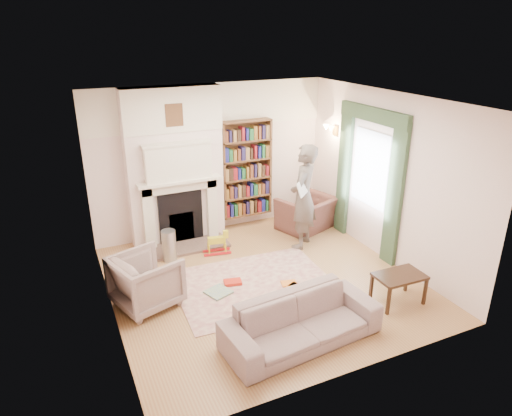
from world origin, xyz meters
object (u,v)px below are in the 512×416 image
rocking_horse (217,243)px  man_reading (303,197)px  bookcase (246,169)px  paraffin_heater (169,246)px  armchair_reading (306,214)px  coffee_table (398,288)px  sofa (302,321)px  armchair_left (146,281)px

rocking_horse → man_reading: bearing=-2.0°
bookcase → rocking_horse: bearing=-136.5°
paraffin_heater → armchair_reading: bearing=3.2°
armchair_reading → coffee_table: (-0.12, -2.78, -0.10)m
armchair_reading → man_reading: 0.97m
sofa → paraffin_heater: 2.97m
man_reading → rocking_horse: (-1.51, 0.34, -0.73)m
man_reading → coffee_table: man_reading is taller
bookcase → coffee_table: size_ratio=2.64×
man_reading → paraffin_heater: man_reading is taller
sofa → paraffin_heater: size_ratio=3.66×
sofa → man_reading: bearing=54.6°
sofa → man_reading: man_reading is taller
coffee_table → rocking_horse: 3.13m
armchair_reading → rocking_horse: bearing=-11.9°
sofa → coffee_table: 1.72m
sofa → armchair_reading: bearing=53.1°
armchair_left → paraffin_heater: bearing=-46.7°
paraffin_heater → sofa: bearing=-71.3°
armchair_reading → coffee_table: size_ratio=1.43×
armchair_reading → coffee_table: armchair_reading is taller
sofa → coffee_table: bearing=0.9°
paraffin_heater → rocking_horse: size_ratio=1.15×
armchair_left → rocking_horse: (1.44, 1.07, -0.17)m
armchair_reading → sofa: armchair_reading is taller
coffee_table → paraffin_heater: bearing=136.9°
sofa → paraffin_heater: sofa is taller
armchair_reading → man_reading: (-0.45, -0.60, 0.62)m
armchair_left → bookcase: bearing=-69.0°
bookcase → paraffin_heater: 2.16m
paraffin_heater → man_reading: bearing=-10.8°
coffee_table → paraffin_heater: (-2.65, 2.63, 0.05)m
bookcase → coffee_table: (0.87, -3.45, -0.95)m
sofa → man_reading: size_ratio=1.07×
bookcase → man_reading: size_ratio=0.98×
armchair_reading → armchair_left: size_ratio=1.18×
bookcase → rocking_horse: (-0.97, -0.92, -0.96)m
man_reading → coffee_table: (0.33, -2.18, -0.72)m
coffee_table → man_reading: bearing=100.2°
armchair_reading → paraffin_heater: armchair_reading is taller
man_reading → coffee_table: 2.32m
bookcase → sofa: 3.83m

